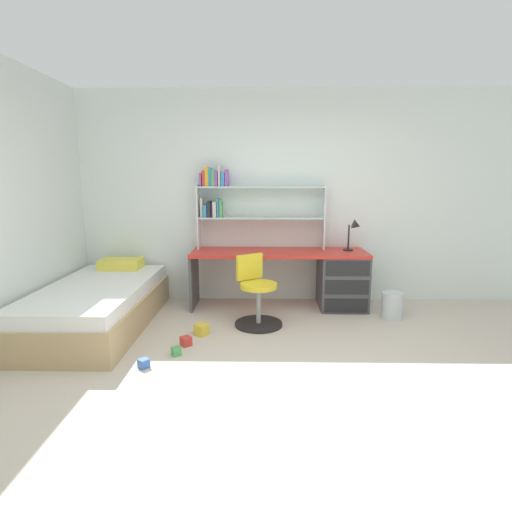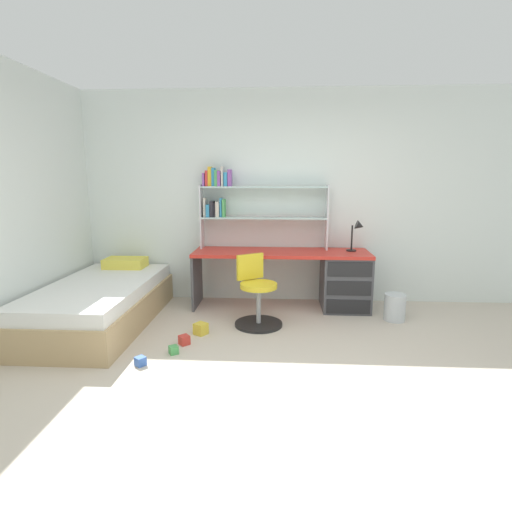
{
  "view_description": "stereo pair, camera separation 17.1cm",
  "coord_description": "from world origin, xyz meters",
  "px_view_note": "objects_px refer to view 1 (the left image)",
  "views": [
    {
      "loc": [
        -0.23,
        -2.83,
        1.57
      ],
      "look_at": [
        -0.31,
        1.3,
        0.77
      ],
      "focal_mm": 28.02,
      "sensor_mm": 36.0,
      "label": 1
    },
    {
      "loc": [
        -0.06,
        -2.82,
        1.57
      ],
      "look_at": [
        -0.31,
        1.3,
        0.77
      ],
      "focal_mm": 28.02,
      "sensor_mm": 36.0,
      "label": 2
    }
  ],
  "objects_px": {
    "desk_lamp": "(355,230)",
    "swivel_chair": "(257,298)",
    "toy_block_red_3": "(186,341)",
    "bed_platform": "(98,305)",
    "bookshelf_hutch": "(240,200)",
    "toy_block_yellow_0": "(202,330)",
    "toy_block_green_1": "(176,351)",
    "waste_bin": "(392,305)",
    "toy_block_blue_2": "(144,363)",
    "desk": "(325,276)"
  },
  "relations": [
    {
      "from": "bookshelf_hutch",
      "to": "toy_block_red_3",
      "type": "relative_size",
      "value": 17.77
    },
    {
      "from": "bookshelf_hutch",
      "to": "toy_block_green_1",
      "type": "bearing_deg",
      "value": -106.83
    },
    {
      "from": "bookshelf_hutch",
      "to": "waste_bin",
      "type": "height_order",
      "value": "bookshelf_hutch"
    },
    {
      "from": "swivel_chair",
      "to": "toy_block_blue_2",
      "type": "bearing_deg",
      "value": -132.04
    },
    {
      "from": "swivel_chair",
      "to": "toy_block_green_1",
      "type": "bearing_deg",
      "value": -132.07
    },
    {
      "from": "desk",
      "to": "toy_block_yellow_0",
      "type": "distance_m",
      "value": 1.72
    },
    {
      "from": "desk",
      "to": "bookshelf_hutch",
      "type": "xyz_separation_m",
      "value": [
        -1.06,
        0.19,
        0.91
      ]
    },
    {
      "from": "toy_block_yellow_0",
      "to": "toy_block_green_1",
      "type": "height_order",
      "value": "toy_block_yellow_0"
    },
    {
      "from": "bookshelf_hutch",
      "to": "bed_platform",
      "type": "xyz_separation_m",
      "value": [
        -1.49,
        -0.9,
        -1.08
      ]
    },
    {
      "from": "swivel_chair",
      "to": "toy_block_red_3",
      "type": "relative_size",
      "value": 8.55
    },
    {
      "from": "desk_lamp",
      "to": "swivel_chair",
      "type": "distance_m",
      "value": 1.5
    },
    {
      "from": "swivel_chair",
      "to": "bed_platform",
      "type": "relative_size",
      "value": 0.37
    },
    {
      "from": "waste_bin",
      "to": "toy_block_yellow_0",
      "type": "distance_m",
      "value": 2.18
    },
    {
      "from": "desk_lamp",
      "to": "toy_block_red_3",
      "type": "height_order",
      "value": "desk_lamp"
    },
    {
      "from": "toy_block_red_3",
      "to": "bed_platform",
      "type": "bearing_deg",
      "value": 154.05
    },
    {
      "from": "desk",
      "to": "toy_block_yellow_0",
      "type": "relative_size",
      "value": 18.23
    },
    {
      "from": "desk_lamp",
      "to": "toy_block_red_3",
      "type": "relative_size",
      "value": 4.29
    },
    {
      "from": "swivel_chair",
      "to": "toy_block_blue_2",
      "type": "relative_size",
      "value": 9.8
    },
    {
      "from": "bed_platform",
      "to": "desk",
      "type": "bearing_deg",
      "value": 15.5
    },
    {
      "from": "bed_platform",
      "to": "toy_block_blue_2",
      "type": "xyz_separation_m",
      "value": [
        0.78,
        -0.97,
        -0.19
      ]
    },
    {
      "from": "bookshelf_hutch",
      "to": "swivel_chair",
      "type": "distance_m",
      "value": 1.33
    },
    {
      "from": "waste_bin",
      "to": "toy_block_green_1",
      "type": "bearing_deg",
      "value": -155.58
    },
    {
      "from": "toy_block_blue_2",
      "to": "toy_block_red_3",
      "type": "xyz_separation_m",
      "value": [
        0.27,
        0.46,
        0.01
      ]
    },
    {
      "from": "bed_platform",
      "to": "toy_block_blue_2",
      "type": "relative_size",
      "value": 26.5
    },
    {
      "from": "waste_bin",
      "to": "bookshelf_hutch",
      "type": "bearing_deg",
      "value": 161.41
    },
    {
      "from": "desk",
      "to": "toy_block_green_1",
      "type": "xyz_separation_m",
      "value": [
        -1.55,
        -1.43,
        -0.36
      ]
    },
    {
      "from": "bookshelf_hutch",
      "to": "desk_lamp",
      "type": "xyz_separation_m",
      "value": [
        1.4,
        -0.16,
        -0.35
      ]
    },
    {
      "from": "swivel_chair",
      "to": "waste_bin",
      "type": "bearing_deg",
      "value": 8.51
    },
    {
      "from": "waste_bin",
      "to": "toy_block_blue_2",
      "type": "relative_size",
      "value": 3.9
    },
    {
      "from": "desk",
      "to": "swivel_chair",
      "type": "height_order",
      "value": "swivel_chair"
    },
    {
      "from": "bed_platform",
      "to": "toy_block_green_1",
      "type": "xyz_separation_m",
      "value": [
        1.0,
        -0.73,
        -0.2
      ]
    },
    {
      "from": "bookshelf_hutch",
      "to": "toy_block_red_3",
      "type": "bearing_deg",
      "value": -107.5
    },
    {
      "from": "toy_block_yellow_0",
      "to": "desk_lamp",
      "type": "bearing_deg",
      "value": 29.43
    },
    {
      "from": "swivel_chair",
      "to": "bed_platform",
      "type": "distance_m",
      "value": 1.72
    },
    {
      "from": "toy_block_blue_2",
      "to": "waste_bin",
      "type": "bearing_deg",
      "value": 27.17
    },
    {
      "from": "waste_bin",
      "to": "toy_block_red_3",
      "type": "height_order",
      "value": "waste_bin"
    },
    {
      "from": "desk",
      "to": "toy_block_yellow_0",
      "type": "xyz_separation_m",
      "value": [
        -1.39,
        -0.95,
        -0.34
      ]
    },
    {
      "from": "waste_bin",
      "to": "toy_block_blue_2",
      "type": "bearing_deg",
      "value": -152.83
    },
    {
      "from": "desk",
      "to": "toy_block_blue_2",
      "type": "bearing_deg",
      "value": -136.49
    },
    {
      "from": "toy_block_yellow_0",
      "to": "swivel_chair",
      "type": "bearing_deg",
      "value": 29.17
    },
    {
      "from": "bookshelf_hutch",
      "to": "toy_block_green_1",
      "type": "xyz_separation_m",
      "value": [
        -0.49,
        -1.62,
        -1.27
      ]
    },
    {
      "from": "toy_block_yellow_0",
      "to": "desk",
      "type": "bearing_deg",
      "value": 34.33
    },
    {
      "from": "desk",
      "to": "waste_bin",
      "type": "bearing_deg",
      "value": -29.49
    },
    {
      "from": "toy_block_green_1",
      "to": "toy_block_red_3",
      "type": "distance_m",
      "value": 0.22
    },
    {
      "from": "toy_block_green_1",
      "to": "waste_bin",
      "type": "bearing_deg",
      "value": 24.42
    },
    {
      "from": "toy_block_green_1",
      "to": "toy_block_blue_2",
      "type": "xyz_separation_m",
      "value": [
        -0.22,
        -0.25,
        0.0
      ]
    },
    {
      "from": "toy_block_green_1",
      "to": "toy_block_blue_2",
      "type": "distance_m",
      "value": 0.33
    },
    {
      "from": "desk_lamp",
      "to": "toy_block_blue_2",
      "type": "bearing_deg",
      "value": -141.05
    },
    {
      "from": "bed_platform",
      "to": "toy_block_red_3",
      "type": "bearing_deg",
      "value": -25.95
    },
    {
      "from": "toy_block_green_1",
      "to": "desk",
      "type": "bearing_deg",
      "value": 42.79
    }
  ]
}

